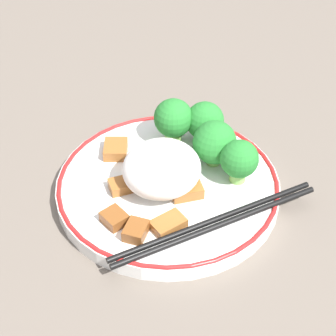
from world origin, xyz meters
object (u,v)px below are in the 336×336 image
(broccoli_back_left, at_px, (239,160))
(broccoli_mid_left, at_px, (173,119))
(broccoli_back_right, at_px, (205,121))
(chopsticks, at_px, (216,223))
(broccoli_back_center, at_px, (215,143))
(plate, at_px, (168,186))

(broccoli_back_left, bearing_deg, broccoli_mid_left, -88.86)
(broccoli_back_right, bearing_deg, chopsticks, 48.08)
(broccoli_back_left, relative_size, broccoli_back_center, 0.94)
(broccoli_back_right, xyz_separation_m, chopsticks, (0.09, 0.10, -0.02))
(broccoli_back_left, xyz_separation_m, broccoli_back_center, (-0.00, -0.04, 0.00))
(plate, height_order, broccoli_back_center, broccoli_back_center)
(broccoli_back_left, xyz_separation_m, chopsticks, (0.07, 0.03, -0.03))
(broccoli_mid_left, distance_m, chopsticks, 0.14)
(broccoli_back_center, bearing_deg, chopsticks, 43.94)
(broccoli_back_center, height_order, broccoli_mid_left, broccoli_mid_left)
(broccoli_back_center, bearing_deg, broccoli_mid_left, -85.91)
(plate, bearing_deg, broccoli_mid_left, -139.17)
(broccoli_back_left, distance_m, chopsticks, 0.08)
(plate, relative_size, broccoli_back_left, 4.80)
(broccoli_back_left, relative_size, broccoli_mid_left, 0.91)
(broccoli_mid_left, bearing_deg, broccoli_back_center, 94.09)
(broccoli_back_left, height_order, broccoli_back_right, same)
(broccoli_back_right, bearing_deg, broccoli_back_center, 57.59)
(broccoli_back_center, xyz_separation_m, broccoli_mid_left, (0.00, -0.06, 0.00))
(broccoli_back_right, distance_m, broccoli_mid_left, 0.04)
(broccoli_mid_left, height_order, chopsticks, broccoli_mid_left)
(plate, distance_m, chopsticks, 0.08)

